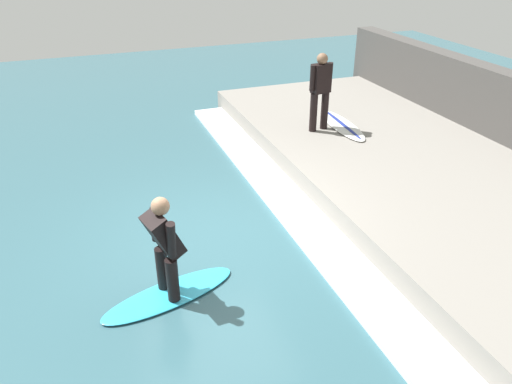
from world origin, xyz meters
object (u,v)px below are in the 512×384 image
surfboard_waiting_near (342,125)px  surfer_riding (164,243)px  surfboard_riding (169,294)px  surfer_waiting_near (321,88)px

surfboard_waiting_near → surfer_riding: bearing=-140.9°
surfer_riding → surfboard_waiting_near: (4.74, 3.85, -0.37)m
surfboard_riding → surfboard_waiting_near: bearing=39.1°
surfer_riding → surfboard_waiting_near: surfer_riding is taller
surfboard_riding → surfer_waiting_near: bearing=42.8°
surfer_waiting_near → surfboard_waiting_near: bearing=0.4°
surfboard_riding → surfer_riding: surfer_riding is taller
surfboard_waiting_near → surfboard_riding: bearing=-140.9°
surfboard_riding → surfer_riding: bearing=33.7°
surfer_waiting_near → surfboard_waiting_near: (0.60, 0.00, -0.91)m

